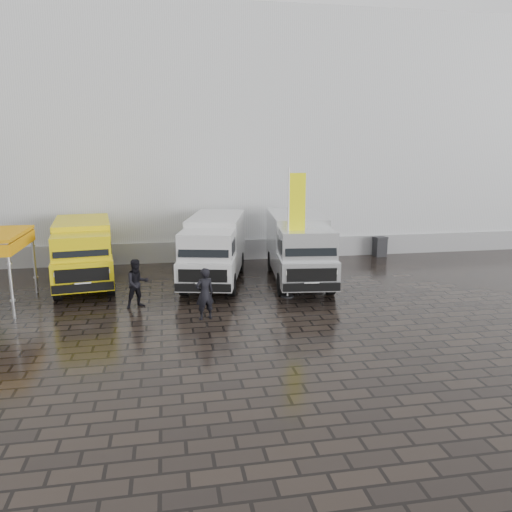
{
  "coord_description": "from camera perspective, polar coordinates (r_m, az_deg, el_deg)",
  "views": [
    {
      "loc": [
        -3.95,
        -16.12,
        5.43
      ],
      "look_at": [
        -0.63,
        2.2,
        1.41
      ],
      "focal_mm": 35.0,
      "sensor_mm": 36.0,
      "label": 1
    }
  ],
  "objects": [
    {
      "name": "person_tent",
      "position": [
        17.79,
        -13.4,
        -3.07
      ],
      "size": [
        1.01,
        0.91,
        1.71
      ],
      "primitive_type": "imported",
      "rotation": [
        0.0,
        0.0,
        0.38
      ],
      "color": "black",
      "rests_on": "ground"
    },
    {
      "name": "person_front",
      "position": [
        16.18,
        -5.89,
        -4.31
      ],
      "size": [
        0.72,
        0.58,
        1.71
      ],
      "primitive_type": "imported",
      "rotation": [
        0.0,
        0.0,
        3.45
      ],
      "color": "black",
      "rests_on": "ground"
    },
    {
      "name": "van_silver",
      "position": [
        20.67,
        4.87,
        0.79
      ],
      "size": [
        2.78,
        6.48,
        2.73
      ],
      "primitive_type": null,
      "rotation": [
        0.0,
        0.0,
        -0.11
      ],
      "color": "silver",
      "rests_on": "ground"
    },
    {
      "name": "wheelie_bin",
      "position": [
        26.41,
        13.96,
        1.07
      ],
      "size": [
        0.64,
        0.64,
        1.01
      ],
      "primitive_type": "cube",
      "rotation": [
        0.0,
        0.0,
        0.05
      ],
      "color": "black",
      "rests_on": "ground"
    },
    {
      "name": "van_white",
      "position": [
        20.58,
        -4.79,
        0.65
      ],
      "size": [
        3.39,
        6.45,
        2.66
      ],
      "primitive_type": null,
      "rotation": [
        0.0,
        0.0,
        -0.23
      ],
      "color": "silver",
      "rests_on": "ground"
    },
    {
      "name": "flagpole",
      "position": [
        18.24,
        4.26,
        3.38
      ],
      "size": [
        0.88,
        0.5,
        4.77
      ],
      "color": "black",
      "rests_on": "ground"
    },
    {
      "name": "ground",
      "position": [
        17.47,
        3.34,
        -5.95
      ],
      "size": [
        120.0,
        120.0,
        0.0
      ],
      "primitive_type": "plane",
      "color": "black",
      "rests_on": "ground"
    },
    {
      "name": "hall_plinth",
      "position": [
        25.28,
        3.55,
        0.91
      ],
      "size": [
        44.0,
        0.15,
        1.0
      ],
      "primitive_type": "cube",
      "color": "gray",
      "rests_on": "ground"
    },
    {
      "name": "van_yellow",
      "position": [
        21.19,
        -19.11,
        0.21
      ],
      "size": [
        2.83,
        5.78,
        2.56
      ],
      "primitive_type": null,
      "rotation": [
        0.0,
        0.0,
        0.13
      ],
      "color": "yellow",
      "rests_on": "ground"
    },
    {
      "name": "exhibition_hall",
      "position": [
        32.67,
        0.24,
        13.18
      ],
      "size": [
        44.0,
        16.0,
        12.0
      ],
      "primitive_type": "cube",
      "color": "silver",
      "rests_on": "ground"
    }
  ]
}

